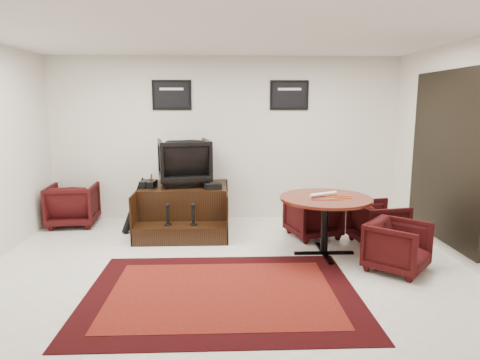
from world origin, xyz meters
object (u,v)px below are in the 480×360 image
at_px(shine_podium, 185,210).
at_px(armchair_side, 73,203).
at_px(meeting_table, 325,204).
at_px(table_chair_corner, 398,244).
at_px(table_chair_back, 313,214).
at_px(table_chair_window, 378,221).
at_px(shine_chair, 184,159).

xyz_separation_m(shine_podium, armchair_side, (-1.88, 0.33, 0.05)).
bearing_deg(meeting_table, armchair_side, 158.03).
relative_size(meeting_table, table_chair_corner, 1.80).
relative_size(shine_podium, meeting_table, 1.19).
distance_m(table_chair_back, table_chair_window, 0.95).
xyz_separation_m(shine_chair, table_chair_back, (1.98, -0.57, -0.77)).
xyz_separation_m(shine_chair, meeting_table, (1.98, -1.37, -0.43)).
relative_size(shine_chair, table_chair_window, 1.20).
xyz_separation_m(table_chair_window, table_chair_corner, (-0.12, -1.00, -0.01)).
height_order(shine_podium, table_chair_back, table_chair_back).
height_order(meeting_table, table_chair_back, meeting_table).
height_order(armchair_side, meeting_table, meeting_table).
xyz_separation_m(shine_podium, table_chair_corner, (2.73, -1.83, 0.01)).
relative_size(meeting_table, table_chair_back, 1.68).
xyz_separation_m(armchair_side, table_chair_corner, (4.61, -2.16, -0.05)).
distance_m(shine_chair, table_chair_corner, 3.46).
distance_m(shine_podium, meeting_table, 2.35).
bearing_deg(shine_podium, meeting_table, -31.69).
height_order(shine_podium, table_chair_window, shine_podium).
bearing_deg(armchair_side, table_chair_window, 161.37).
relative_size(table_chair_back, table_chair_corner, 1.07).
distance_m(shine_podium, armchair_side, 1.91).
bearing_deg(shine_podium, table_chair_window, -16.19).
relative_size(shine_chair, meeting_table, 0.68).
xyz_separation_m(table_chair_back, table_chair_corner, (0.74, -1.40, -0.02)).
bearing_deg(armchair_side, table_chair_corner, 150.06).
xyz_separation_m(table_chair_back, table_chair_window, (0.87, -0.40, -0.02)).
relative_size(table_chair_window, table_chair_corner, 1.02).
bearing_deg(shine_podium, armchair_side, 169.91).
bearing_deg(table_chair_corner, meeting_table, 92.52).
relative_size(armchair_side, table_chair_window, 1.12).
bearing_deg(table_chair_corner, table_chair_window, 34.34).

